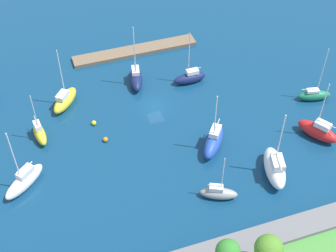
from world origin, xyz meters
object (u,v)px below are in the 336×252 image
(sailboat_yellow_near_pier, at_px, (40,133))
(sailboat_blue_far_north, at_px, (214,141))
(sailboat_white_center_basin, at_px, (24,181))
(sailboat_gray_lone_south, at_px, (218,193))
(sailboat_green_east_end, at_px, (314,95))
(sailboat_yellow_lone_north, at_px, (65,100))
(park_tree_midwest, at_px, (228,252))
(sailboat_navy_outer_mooring, at_px, (136,78))
(sailboat_white_inner_mooring, at_px, (275,167))
(mooring_buoy_yellow, at_px, (94,123))
(pier_dock, at_px, (135,51))
(sailboat_red_by_breakwater, at_px, (318,131))
(park_tree_west, at_px, (269,249))
(mooring_buoy_orange, at_px, (105,139))
(sailboat_navy_west_end, at_px, (190,77))

(sailboat_yellow_near_pier, xyz_separation_m, sailboat_blue_far_north, (-23.86, 10.18, 0.34))
(sailboat_white_center_basin, bearing_deg, sailboat_gray_lone_south, 116.76)
(sailboat_green_east_end, relative_size, sailboat_yellow_lone_north, 0.94)
(park_tree_midwest, xyz_separation_m, sailboat_navy_outer_mooring, (0.14, -37.24, -3.72))
(park_tree_midwest, bearing_deg, sailboat_blue_far_north, -108.70)
(sailboat_white_inner_mooring, xyz_separation_m, mooring_buoy_yellow, (21.65, -17.94, -1.18))
(sailboat_white_inner_mooring, distance_m, sailboat_gray_lone_south, 8.97)
(pier_dock, height_order, sailboat_red_by_breakwater, sailboat_red_by_breakwater)
(sailboat_red_by_breakwater, distance_m, sailboat_blue_far_north, 15.92)
(pier_dock, xyz_separation_m, sailboat_white_center_basin, (22.75, 25.30, 0.92))
(sailboat_yellow_lone_north, bearing_deg, mooring_buoy_yellow, -111.16)
(sailboat_yellow_near_pier, height_order, sailboat_red_by_breakwater, sailboat_red_by_breakwater)
(sailboat_white_center_basin, bearing_deg, sailboat_green_east_end, 143.48)
(sailboat_gray_lone_south, bearing_deg, pier_dock, 116.68)
(park_tree_midwest, bearing_deg, sailboat_white_inner_mooring, -136.77)
(pier_dock, relative_size, sailboat_blue_far_north, 2.20)
(sailboat_green_east_end, relative_size, sailboat_white_center_basin, 0.94)
(sailboat_yellow_near_pier, height_order, sailboat_yellow_lone_north, sailboat_yellow_lone_north)
(sailboat_white_inner_mooring, relative_size, sailboat_white_center_basin, 1.04)
(sailboat_navy_outer_mooring, bearing_deg, park_tree_west, 18.80)
(park_tree_midwest, relative_size, sailboat_yellow_lone_north, 0.52)
(mooring_buoy_yellow, bearing_deg, sailboat_blue_far_north, 146.08)
(sailboat_red_by_breakwater, xyz_separation_m, sailboat_green_east_end, (-4.07, -7.71, -0.38))
(sailboat_gray_lone_south, relative_size, sailboat_red_by_breakwater, 0.78)
(sailboat_green_east_end, bearing_deg, sailboat_blue_far_north, -152.76)
(sailboat_red_by_breakwater, distance_m, mooring_buoy_yellow, 34.02)
(sailboat_yellow_lone_north, bearing_deg, sailboat_navy_outer_mooring, -43.30)
(sailboat_yellow_near_pier, bearing_deg, sailboat_red_by_breakwater, 64.53)
(sailboat_white_inner_mooring, bearing_deg, mooring_buoy_yellow, 65.90)
(park_tree_midwest, height_order, sailboat_yellow_lone_north, sailboat_yellow_lone_north)
(sailboat_white_center_basin, distance_m, mooring_buoy_orange, 13.31)
(sailboat_yellow_near_pier, bearing_deg, sailboat_green_east_end, 75.83)
(sailboat_white_inner_mooring, xyz_separation_m, sailboat_yellow_near_pier, (29.90, -17.61, -0.45))
(sailboat_blue_far_north, height_order, sailboat_navy_outer_mooring, sailboat_navy_outer_mooring)
(park_tree_midwest, xyz_separation_m, sailboat_navy_west_end, (-8.61, -34.71, -3.88))
(sailboat_gray_lone_south, relative_size, sailboat_blue_far_north, 0.75)
(sailboat_navy_west_end, height_order, sailboat_yellow_lone_north, sailboat_yellow_lone_north)
(sailboat_white_inner_mooring, height_order, sailboat_navy_west_end, sailboat_white_inner_mooring)
(sailboat_white_center_basin, bearing_deg, sailboat_red_by_breakwater, 133.55)
(sailboat_yellow_near_pier, xyz_separation_m, sailboat_navy_west_end, (-25.96, -5.30, -0.07))
(sailboat_red_by_breakwater, distance_m, sailboat_yellow_lone_north, 39.57)
(pier_dock, bearing_deg, sailboat_white_center_basin, 48.03)
(sailboat_yellow_near_pier, relative_size, mooring_buoy_yellow, 11.67)
(sailboat_white_inner_mooring, relative_size, sailboat_navy_west_end, 1.11)
(sailboat_navy_outer_mooring, distance_m, mooring_buoy_orange, 14.15)
(sailboat_blue_far_north, xyz_separation_m, mooring_buoy_yellow, (15.61, -10.50, -1.08))
(sailboat_gray_lone_south, relative_size, mooring_buoy_yellow, 10.57)
(sailboat_navy_west_end, bearing_deg, sailboat_white_inner_mooring, 99.57)
(sailboat_navy_west_end, xyz_separation_m, sailboat_navy_outer_mooring, (8.75, -2.53, 0.16))
(park_tree_midwest, height_order, sailboat_navy_west_end, sailboat_navy_west_end)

